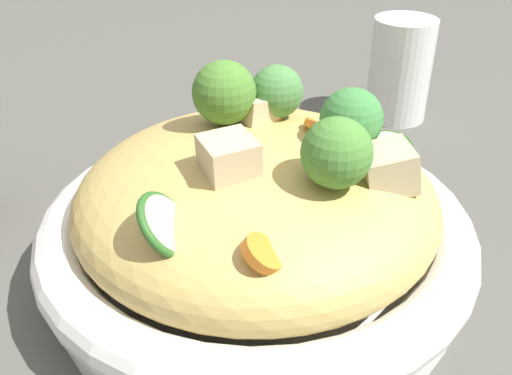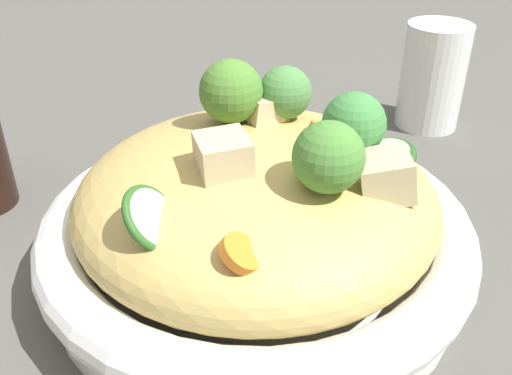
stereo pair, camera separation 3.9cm
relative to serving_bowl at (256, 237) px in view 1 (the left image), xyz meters
name	(u,v)px [view 1 (the left image)]	position (x,y,z in m)	size (l,w,h in m)	color
ground_plane	(256,267)	(0.00, 0.00, -0.03)	(3.00, 3.00, 0.00)	#4D4D47
serving_bowl	(256,237)	(0.00, 0.00, 0.00)	(0.31, 0.31, 0.05)	white
noodle_heap	(256,198)	(0.00, 0.00, 0.03)	(0.25, 0.25, 0.09)	tan
broccoli_florets	(291,115)	(0.00, -0.03, 0.09)	(0.16, 0.12, 0.06)	#9CC079
carrot_coins	(279,145)	(0.00, -0.02, 0.07)	(0.20, 0.11, 0.03)	orange
zucchini_slices	(295,180)	(-0.04, -0.01, 0.07)	(0.08, 0.20, 0.04)	beige
chicken_chunks	(280,140)	(0.00, -0.02, 0.07)	(0.16, 0.13, 0.04)	#C7B88C
drinking_glass	(400,70)	(0.19, -0.24, 0.03)	(0.07, 0.07, 0.11)	silver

